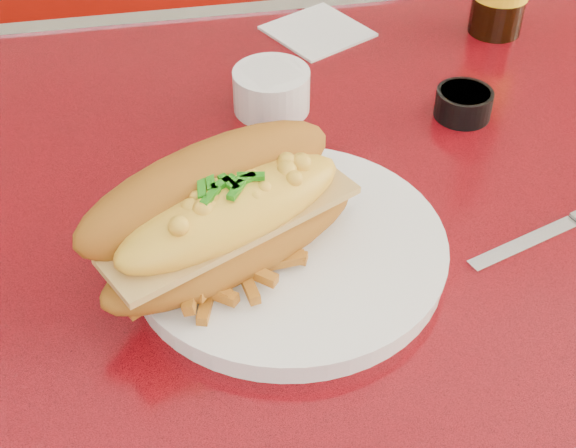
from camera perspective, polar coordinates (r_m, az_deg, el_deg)
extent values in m
cube|color=red|center=(0.76, -0.67, -0.06)|extent=(1.20, 0.80, 0.04)
cube|color=silver|center=(1.09, -4.56, 13.89)|extent=(1.22, 0.03, 0.04)
cube|color=maroon|center=(1.69, -5.28, 3.97)|extent=(1.20, 0.50, 0.45)
cylinder|color=white|center=(0.69, 0.00, -1.93)|extent=(0.35, 0.35, 0.02)
cylinder|color=white|center=(0.68, 0.00, -1.29)|extent=(0.36, 0.36, 0.00)
ellipsoid|color=#A5621A|center=(0.65, -3.87, -1.25)|extent=(0.25, 0.18, 0.05)
cube|color=tan|center=(0.64, -3.95, 0.04)|extent=(0.22, 0.15, 0.01)
ellipsoid|color=yellow|center=(0.63, -4.01, 0.93)|extent=(0.21, 0.15, 0.05)
ellipsoid|color=#A5621A|center=(0.65, -5.64, 2.64)|extent=(0.25, 0.18, 0.09)
cube|color=silver|center=(0.73, -0.60, 1.88)|extent=(0.02, 0.10, 0.00)
cube|color=silver|center=(0.78, -0.94, 4.81)|extent=(0.02, 0.03, 0.00)
cylinder|color=white|center=(0.87, -1.18, 9.47)|extent=(0.08, 0.08, 0.05)
cylinder|color=black|center=(0.86, -1.20, 10.61)|extent=(0.07, 0.07, 0.01)
cylinder|color=black|center=(0.88, 12.37, 8.36)|extent=(0.08, 0.08, 0.03)
cylinder|color=#D27E4C|center=(0.87, 12.49, 9.02)|extent=(0.07, 0.07, 0.01)
cube|color=silver|center=(0.74, 16.44, -1.34)|extent=(0.12, 0.05, 0.00)
cube|color=white|center=(1.02, 2.11, 13.54)|extent=(0.14, 0.14, 0.00)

